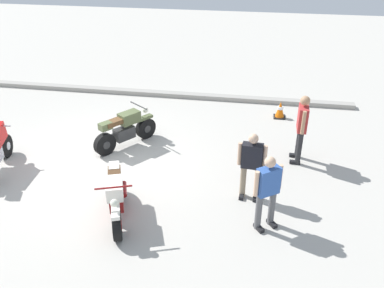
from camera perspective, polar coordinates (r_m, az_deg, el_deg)
ground_plane at (r=10.78m, az=-12.54°, el=-2.40°), size 40.00×40.00×0.00m
curb_edge at (r=14.65m, az=-6.22°, el=7.06°), size 14.00×0.30×0.15m
motorcycle_cream_vintage at (r=8.59m, az=-10.48°, el=-7.18°), size 0.89×1.89×1.07m
motorcycle_olive_vintage at (r=11.17m, az=-9.26°, el=1.95°), size 1.29×1.66×1.07m
person_in_red_shirt at (r=10.44m, az=14.98°, el=2.64°), size 0.31×0.68×1.77m
person_in_blue_shirt at (r=8.07m, az=10.43°, el=-6.10°), size 0.56×0.50×1.61m
person_in_black_shirt at (r=8.87m, az=8.26°, el=-2.61°), size 0.62×0.33×1.58m
traffic_cone at (r=13.07m, az=12.12°, el=4.68°), size 0.36×0.36×0.53m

